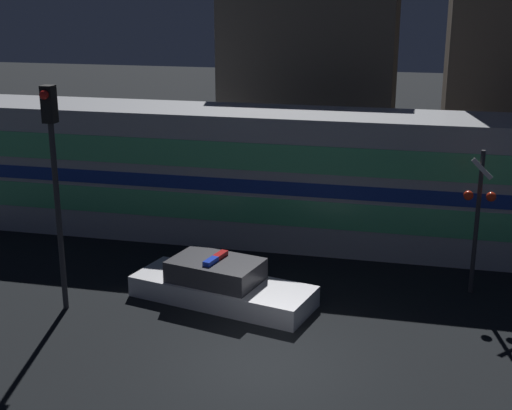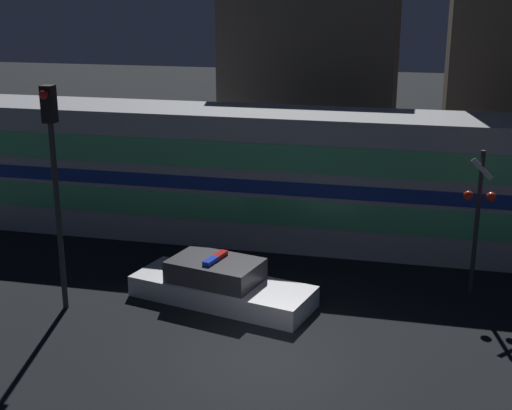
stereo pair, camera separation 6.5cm
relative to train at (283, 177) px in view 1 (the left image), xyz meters
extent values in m
plane|color=black|center=(1.23, -8.32, -2.13)|extent=(120.00, 120.00, 0.00)
cube|color=#B7BABF|center=(0.00, 0.01, 0.00)|extent=(22.10, 2.83, 4.27)
cube|color=#193899|center=(0.00, -1.42, 0.00)|extent=(21.66, 0.03, 0.43)
cube|color=#59D88C|center=(0.00, -1.42, -0.77)|extent=(21.00, 0.02, 0.85)
cube|color=#59D88C|center=(0.00, -1.42, 0.94)|extent=(21.00, 0.02, 0.85)
cube|color=silver|center=(-0.59, -5.25, -1.85)|extent=(5.13, 2.79, 0.56)
cube|color=#333338|center=(-0.78, -5.20, -1.29)|extent=(2.62, 2.01, 0.57)
cube|color=blue|center=(-0.84, -5.46, -0.95)|extent=(0.31, 0.55, 0.12)
cube|color=red|center=(-0.72, -4.95, -0.95)|extent=(0.31, 0.55, 0.12)
cylinder|color=#2D2D33|center=(5.88, -3.13, -0.14)|extent=(0.12, 0.12, 3.98)
sphere|color=red|center=(5.59, -3.27, 0.65)|extent=(0.26, 0.26, 0.26)
sphere|color=red|center=(6.17, -3.27, 0.65)|extent=(0.26, 0.26, 0.26)
cube|color=white|center=(5.88, -3.21, 1.37)|extent=(0.58, 0.03, 0.58)
cylinder|color=#2D2D33|center=(-4.45, -6.60, 0.31)|extent=(0.14, 0.14, 4.88)
cube|color=black|center=(-4.45, -6.60, 3.20)|extent=(0.30, 0.30, 0.90)
sphere|color=red|center=(-4.45, -6.80, 3.45)|extent=(0.23, 0.23, 0.23)
cube|color=#47423D|center=(-0.31, 7.21, 2.45)|extent=(6.84, 4.40, 9.16)
camera|label=1|loc=(4.26, -22.03, 5.84)|focal=50.00mm
camera|label=2|loc=(4.33, -22.01, 5.84)|focal=50.00mm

